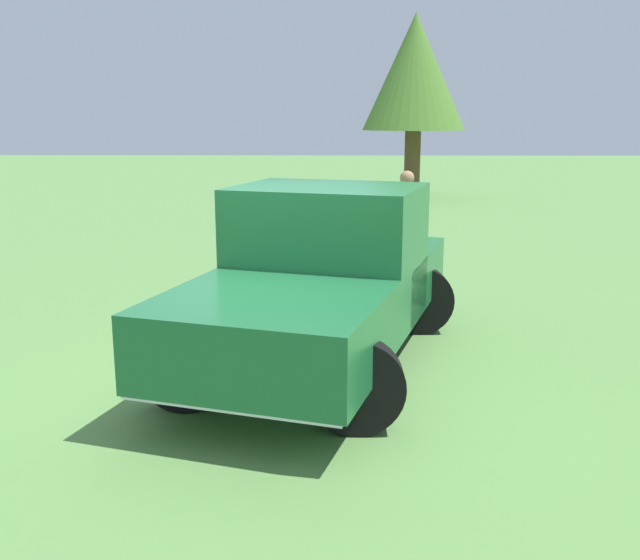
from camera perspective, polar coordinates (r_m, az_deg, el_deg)
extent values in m
plane|color=#5B8C47|center=(7.20, -3.88, -7.54)|extent=(80.00, 80.00, 0.00)
cylinder|color=black|center=(5.83, 2.88, -8.39)|extent=(0.79, 0.22, 0.79)
cylinder|color=black|center=(6.36, -10.65, -6.73)|extent=(0.79, 0.22, 0.79)
cylinder|color=black|center=(8.52, 7.88, -1.59)|extent=(0.79, 0.22, 0.79)
cylinder|color=black|center=(8.89, -1.87, -0.85)|extent=(0.79, 0.22, 0.79)
cube|color=#1E6638|center=(6.02, -3.93, -4.27)|extent=(2.27, 2.25, 0.64)
cube|color=#1E6638|center=(7.42, 0.64, 2.07)|extent=(2.17, 1.91, 1.40)
cube|color=slate|center=(7.35, 0.64, 5.44)|extent=(1.97, 1.66, 0.48)
cube|color=#1E6638|center=(8.35, 2.45, 0.48)|extent=(2.38, 2.60, 0.60)
cube|color=silver|center=(5.38, -7.22, -9.41)|extent=(1.72, 0.62, 0.16)
cylinder|color=#7A6B51|center=(11.29, 7.23, 2.08)|extent=(0.14, 0.14, 0.82)
cylinder|color=#7A6B51|center=(11.36, 6.28, 2.17)|extent=(0.14, 0.14, 0.82)
cylinder|color=#284C93|center=(11.21, 6.85, 5.71)|extent=(0.43, 0.43, 0.61)
sphere|color=#A87A56|center=(11.16, 6.92, 8.04)|extent=(0.22, 0.22, 0.22)
cylinder|color=brown|center=(22.54, 7.32, 9.07)|extent=(0.49, 0.49, 2.07)
cone|color=#4C7A2D|center=(22.52, 7.52, 16.03)|extent=(3.09, 3.09, 3.40)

